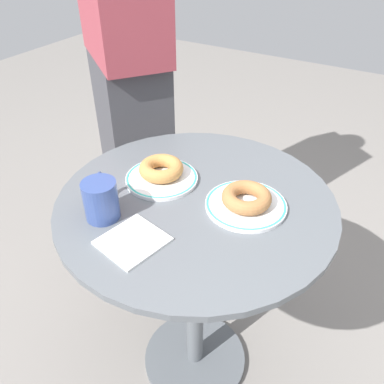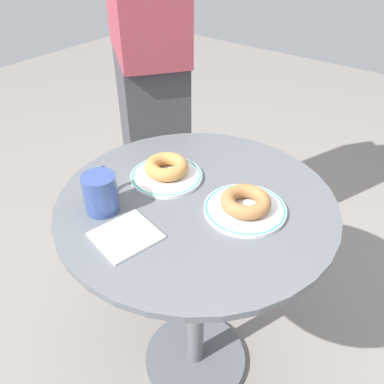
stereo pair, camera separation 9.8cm
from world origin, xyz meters
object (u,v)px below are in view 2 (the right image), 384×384
at_px(donut_cinnamon, 246,201).
at_px(paper_napkin, 126,236).
at_px(donut_old_fashioned, 166,167).
at_px(plate_left, 166,176).
at_px(person_figure, 150,80).
at_px(cafe_table, 196,260).
at_px(coffee_mug, 101,192).
at_px(plate_right, 245,209).

bearing_deg(donut_cinnamon, paper_napkin, -123.85).
relative_size(donut_old_fashioned, paper_napkin, 0.91).
xyz_separation_m(plate_left, paper_napkin, (0.08, -0.24, -0.00)).
height_order(donut_cinnamon, paper_napkin, donut_cinnamon).
distance_m(donut_old_fashioned, person_figure, 0.50).
relative_size(cafe_table, person_figure, 0.44).
xyz_separation_m(cafe_table, donut_cinnamon, (0.12, 0.03, 0.25)).
relative_size(plate_left, donut_old_fashioned, 1.63).
relative_size(donut_old_fashioned, donut_cinnamon, 0.98).
xyz_separation_m(cafe_table, plate_left, (-0.12, 0.03, 0.23)).
distance_m(donut_cinnamon, paper_napkin, 0.30).
distance_m(cafe_table, donut_old_fashioned, 0.29).
bearing_deg(person_figure, cafe_table, -36.68).
height_order(plate_left, coffee_mug, coffee_mug).
relative_size(donut_cinnamon, coffee_mug, 1.12).
relative_size(donut_old_fashioned, person_figure, 0.07).
distance_m(cafe_table, person_figure, 0.69).
xyz_separation_m(cafe_table, paper_napkin, (-0.04, -0.21, 0.23)).
relative_size(paper_napkin, coffee_mug, 1.22).
bearing_deg(coffee_mug, plate_right, 36.14).
height_order(cafe_table, plate_right, plate_right).
distance_m(cafe_table, plate_right, 0.26).
xyz_separation_m(donut_old_fashioned, donut_cinnamon, (0.25, 0.00, -0.00)).
bearing_deg(plate_right, plate_left, -177.82).
height_order(plate_left, donut_cinnamon, donut_cinnamon).
height_order(donut_cinnamon, person_figure, person_figure).
bearing_deg(paper_napkin, cafe_table, 78.92).
distance_m(plate_left, donut_old_fashioned, 0.03).
xyz_separation_m(plate_right, paper_napkin, (-0.16, -0.25, -0.00)).
relative_size(plate_right, paper_napkin, 1.52).
bearing_deg(person_figure, plate_right, -28.34).
xyz_separation_m(cafe_table, plate_right, (0.12, 0.03, 0.23)).
xyz_separation_m(paper_napkin, coffee_mug, (-0.12, 0.04, 0.05)).
xyz_separation_m(cafe_table, coffee_mug, (-0.16, -0.17, 0.27)).
bearing_deg(cafe_table, coffee_mug, -132.86).
distance_m(coffee_mug, person_figure, 0.63).
bearing_deg(plate_right, paper_napkin, -123.85).
distance_m(plate_right, paper_napkin, 0.30).
bearing_deg(person_figure, coffee_mug, -58.33).
bearing_deg(coffee_mug, plate_left, 79.54).
xyz_separation_m(cafe_table, donut_old_fashioned, (-0.13, 0.03, 0.25)).
bearing_deg(coffee_mug, donut_cinnamon, 36.14).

